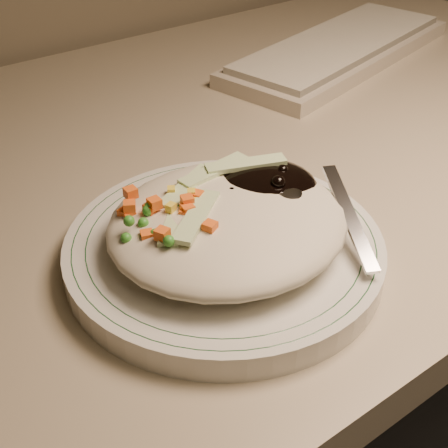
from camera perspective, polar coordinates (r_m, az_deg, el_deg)
desk at (r=0.78m, az=-3.93°, el=-6.52°), size 1.40×0.70×0.74m
plate at (r=0.50m, az=0.00°, el=-2.41°), size 0.26×0.26×0.02m
plate_rim at (r=0.50m, az=0.00°, el=-1.50°), size 0.24×0.24×0.00m
meal at (r=0.49m, az=0.46°, el=0.67°), size 0.21×0.19×0.05m
keyboard at (r=0.92m, az=10.48°, el=15.40°), size 0.41×0.23×0.03m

